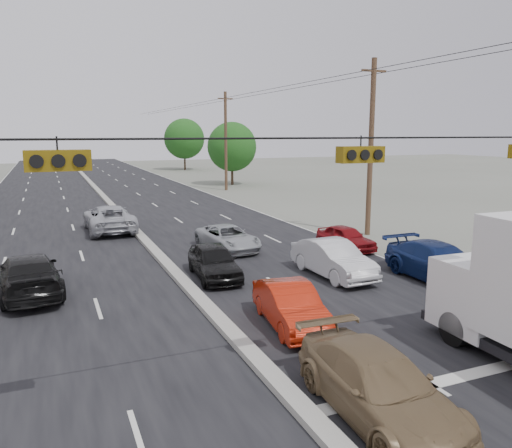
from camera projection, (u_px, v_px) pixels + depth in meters
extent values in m
plane|color=#606356|center=(294.00, 404.00, 11.02)|extent=(200.00, 200.00, 0.00)
cube|color=black|center=(116.00, 211.00, 38.23)|extent=(20.00, 160.00, 0.02)
cube|color=gray|center=(116.00, 210.00, 38.21)|extent=(0.50, 160.00, 0.20)
cylinder|color=#422D1E|center=(371.00, 149.00, 28.48)|extent=(0.30, 0.30, 10.00)
cube|color=#422D1E|center=(374.00, 71.00, 27.70)|extent=(1.60, 0.12, 0.12)
cylinder|color=#422D1E|center=(226.00, 142.00, 51.15)|extent=(0.30, 0.30, 10.00)
cube|color=#422D1E|center=(225.00, 99.00, 50.38)|extent=(1.60, 0.12, 0.12)
cylinder|color=black|center=(298.00, 138.00, 9.97)|extent=(25.00, 0.04, 0.04)
cube|color=#72590C|center=(58.00, 160.00, 8.32)|extent=(1.05, 0.30, 0.35)
cube|color=#72590C|center=(360.00, 155.00, 10.61)|extent=(1.05, 0.30, 0.35)
cylinder|color=#382619|center=(232.00, 174.00, 57.31)|extent=(0.28, 0.28, 2.52)
sphere|color=#164813|center=(232.00, 147.00, 56.76)|extent=(5.60, 5.60, 5.60)
cylinder|color=#382619|center=(185.00, 161.00, 80.34)|extent=(0.28, 0.28, 2.88)
sphere|color=#164813|center=(184.00, 139.00, 79.70)|extent=(6.40, 6.40, 6.40)
cube|color=silver|center=(482.00, 292.00, 14.47)|extent=(2.68, 2.15, 1.96)
cylinder|color=black|center=(455.00, 329.00, 13.97)|extent=(0.36, 0.99, 0.98)
imported|color=brown|center=(378.00, 386.00, 10.43)|extent=(2.11, 4.83, 1.38)
imported|color=#B21F0A|center=(291.00, 306.00, 15.30)|extent=(1.90, 4.16, 1.32)
imported|color=black|center=(214.00, 262.00, 20.46)|extent=(1.93, 4.19, 1.39)
imported|color=silver|center=(333.00, 259.00, 20.67)|extent=(1.73, 4.56, 1.49)
imported|color=#9FA2A6|center=(228.00, 238.00, 25.40)|extent=(2.59, 4.66, 1.23)
imported|color=#101F50|center=(439.00, 263.00, 20.00)|extent=(2.12, 5.20, 1.51)
imported|color=maroon|center=(346.00, 238.00, 25.45)|extent=(1.88, 3.75, 1.23)
imported|color=black|center=(28.00, 275.00, 18.29)|extent=(2.62, 5.39, 1.51)
imported|color=#A9AAB0|center=(109.00, 219.00, 30.10)|extent=(2.71, 5.78, 1.60)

